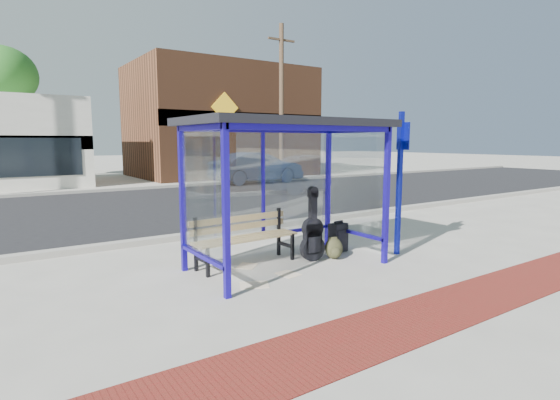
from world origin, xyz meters
TOP-DOWN VIEW (x-y plane):
  - ground at (0.00, 0.00)m, footprint 120.00×120.00m
  - brick_paver_strip at (0.00, -2.60)m, footprint 60.00×1.00m
  - curb_near at (0.00, 2.90)m, footprint 60.00×0.25m
  - street_asphalt at (0.00, 8.00)m, footprint 60.00×10.00m
  - curb_far at (0.00, 13.10)m, footprint 60.00×0.25m
  - far_sidewalk at (0.00, 15.00)m, footprint 60.00×4.00m
  - bus_shelter at (0.00, 0.07)m, footprint 3.30×1.80m
  - storefront_brown at (8.00, 18.49)m, footprint 10.00×7.08m
  - tree_mid at (-3.00, 22.00)m, footprint 3.60×3.60m
  - tree_right at (12.50, 22.00)m, footprint 3.60×3.60m
  - utility_pole_east at (9.00, 13.40)m, footprint 1.60×0.24m
  - bench at (-0.52, 0.53)m, footprint 1.88×0.54m
  - guitar_bag at (0.57, 0.06)m, footprint 0.46×0.18m
  - suitcase at (1.35, 0.26)m, footprint 0.36×0.26m
  - backpack at (0.96, -0.07)m, footprint 0.39×0.37m
  - sign_post at (2.16, -0.46)m, footprint 0.13×0.32m
  - newspaper_a at (-0.23, -0.35)m, footprint 0.33×0.40m
  - newspaper_b at (-0.94, -0.50)m, footprint 0.52×0.48m
  - newspaper_c at (-0.55, 0.40)m, footprint 0.47×0.46m
  - parked_car at (7.03, 12.68)m, footprint 4.63×1.64m
  - fire_hydrant at (9.81, 13.62)m, footprint 0.36×0.24m

SIDE VIEW (x-z plane):
  - ground at x=0.00m, z-range 0.00..0.00m
  - street_asphalt at x=0.00m, z-range 0.00..0.00m
  - newspaper_a at x=-0.23m, z-range 0.00..0.01m
  - newspaper_c at x=-0.55m, z-range 0.00..0.01m
  - newspaper_b at x=-0.94m, z-range 0.00..0.01m
  - far_sidewalk at x=0.00m, z-range 0.00..0.01m
  - brick_paver_strip at x=0.00m, z-range 0.00..0.01m
  - curb_near at x=0.00m, z-range 0.00..0.12m
  - curb_far at x=0.00m, z-range 0.00..0.12m
  - backpack at x=0.96m, z-range -0.01..0.37m
  - suitcase at x=1.35m, z-range -0.02..0.57m
  - fire_hydrant at x=9.81m, z-range 0.03..0.83m
  - guitar_bag at x=0.57m, z-range -0.16..1.06m
  - bench at x=-0.52m, z-range 0.06..0.94m
  - parked_car at x=7.03m, z-range 0.00..1.52m
  - sign_post at x=2.16m, z-range 0.16..2.75m
  - bus_shelter at x=0.00m, z-range 0.86..3.28m
  - storefront_brown at x=8.00m, z-range 0.00..6.40m
  - utility_pole_east at x=9.00m, z-range 0.11..8.11m
  - tree_mid at x=-3.00m, z-range 1.94..8.97m
  - tree_right at x=12.50m, z-range 1.94..8.97m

